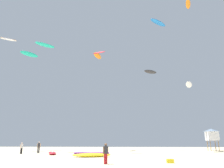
# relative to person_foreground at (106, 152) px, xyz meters

# --- Properties ---
(person_foreground) EXTENTS (0.40, 0.40, 1.58)m
(person_foreground) POSITION_rel_person_foreground_xyz_m (0.00, 0.00, 0.00)
(person_foreground) COLOR #B21E23
(person_foreground) RESTS_ON ground
(person_left) EXTENTS (0.56, 0.39, 1.71)m
(person_left) POSITION_rel_person_foreground_xyz_m (-11.82, 15.39, 0.07)
(person_left) COLOR #2D2D33
(person_left) RESTS_ON ground
(person_right) EXTENTS (0.36, 0.50, 1.57)m
(person_right) POSITION_rel_person_foreground_xyz_m (-13.38, 13.09, -0.01)
(person_right) COLOR black
(person_right) RESTS_ON ground
(kite_grounded_near) EXTENTS (2.14, 3.73, 0.47)m
(kite_grounded_near) POSITION_rel_person_foreground_xyz_m (-8.46, 12.03, -0.72)
(kite_grounded_near) COLOR red
(kite_grounded_near) RESTS_ON ground
(kite_grounded_mid) EXTENTS (4.51, 2.29, 0.56)m
(kite_grounded_mid) POSITION_rel_person_foreground_xyz_m (-2.32, 7.54, -0.67)
(kite_grounded_mid) COLOR yellow
(kite_grounded_mid) RESTS_ON ground
(lifeguard_tower) EXTENTS (2.30, 2.30, 4.15)m
(lifeguard_tower) POSITION_rel_person_foreground_xyz_m (18.22, 26.01, 2.13)
(lifeguard_tower) COLOR #8C704C
(lifeguard_tower) RESTS_ON ground
(cooler_box) EXTENTS (0.56, 0.36, 0.32)m
(cooler_box) POSITION_rel_person_foreground_xyz_m (5.20, 1.19, -0.76)
(cooler_box) COLOR yellow
(cooler_box) RESTS_ON ground
(kite_aloft_0) EXTENTS (1.96, 3.35, 0.65)m
(kite_aloft_0) POSITION_rel_person_foreground_xyz_m (13.64, 17.70, 25.76)
(kite_aloft_0) COLOR orange
(kite_aloft_1) EXTENTS (1.92, 3.73, 0.89)m
(kite_aloft_1) POSITION_rel_person_foreground_xyz_m (-4.34, 24.68, 18.77)
(kite_aloft_1) COLOR orange
(kite_aloft_2) EXTENTS (4.10, 3.96, 0.54)m
(kite_aloft_2) POSITION_rel_person_foreground_xyz_m (8.45, 21.13, 24.13)
(kite_aloft_2) COLOR blue
(kite_aloft_3) EXTENTS (3.44, 2.66, 0.82)m
(kite_aloft_3) POSITION_rel_person_foreground_xyz_m (7.33, 28.74, 16.17)
(kite_aloft_3) COLOR #2D2D33
(kite_aloft_4) EXTENTS (3.54, 3.29, 0.54)m
(kite_aloft_4) POSITION_rel_person_foreground_xyz_m (-13.44, 18.05, 18.40)
(kite_aloft_4) COLOR #19B29E
(kite_aloft_5) EXTENTS (3.64, 3.99, 0.98)m
(kite_aloft_5) POSITION_rel_person_foreground_xyz_m (-20.32, 25.97, 20.14)
(kite_aloft_5) COLOR #19B29E
(kite_aloft_6) EXTENTS (2.42, 1.41, 0.55)m
(kite_aloft_6) POSITION_rel_person_foreground_xyz_m (-2.82, 15.62, 15.45)
(kite_aloft_6) COLOR red
(kite_aloft_7) EXTENTS (2.76, 4.11, 0.99)m
(kite_aloft_7) POSITION_rel_person_foreground_xyz_m (13.59, 21.88, 11.17)
(kite_aloft_7) COLOR white
(kite_aloft_8) EXTENTS (3.09, 2.34, 0.52)m
(kite_aloft_8) POSITION_rel_person_foreground_xyz_m (-21.72, 19.52, 20.59)
(kite_aloft_8) COLOR white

